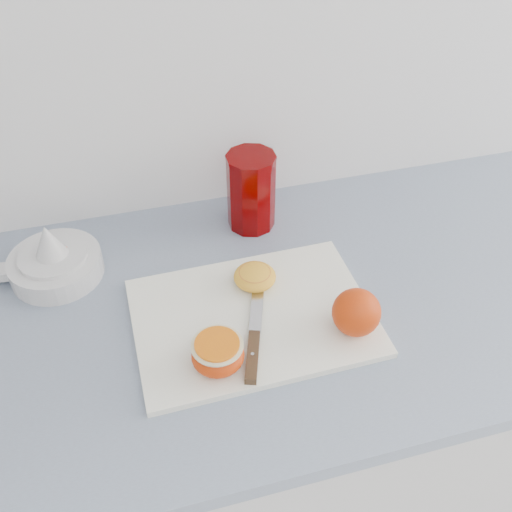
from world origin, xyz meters
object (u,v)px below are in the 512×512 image
object	(u,v)px
cutting_board	(253,317)
citrus_juicer	(54,262)
half_orange	(218,354)
counter	(222,445)
red_tumbler	(251,194)

from	to	relation	value
cutting_board	citrus_juicer	size ratio (longest dim) A/B	1.87
half_orange	citrus_juicer	size ratio (longest dim) A/B	0.39
cutting_board	half_orange	distance (m)	0.12
counter	red_tumbler	world-z (taller)	red_tumbler
counter	citrus_juicer	xyz separation A→B (m)	(-0.25, 0.15, 0.47)
cutting_board	red_tumbler	bearing A→B (deg)	75.69
citrus_juicer	red_tumbler	world-z (taller)	red_tumbler
counter	half_orange	xyz separation A→B (m)	(-0.02, -0.13, 0.48)
counter	citrus_juicer	distance (m)	0.56
citrus_juicer	cutting_board	bearing A→B (deg)	-32.40
half_orange	citrus_juicer	distance (m)	0.36
half_orange	red_tumbler	size ratio (longest dim) A/B	0.51
cutting_board	red_tumbler	xyz separation A→B (m)	(0.06, 0.25, 0.06)
cutting_board	citrus_juicer	xyz separation A→B (m)	(-0.31, 0.20, 0.02)
counter	cutting_board	xyz separation A→B (m)	(0.06, -0.04, 0.45)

